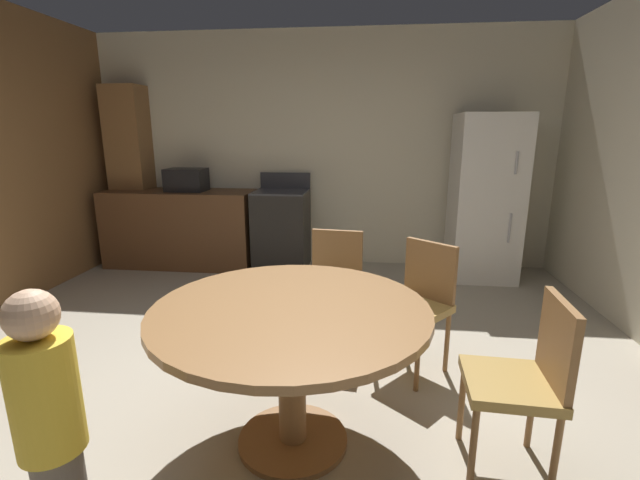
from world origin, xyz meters
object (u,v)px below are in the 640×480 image
(dining_table, at_px, (291,335))
(chair_northeast, at_px, (419,299))
(chair_east, at_px, (526,375))
(chair_north, at_px, (334,282))
(oven_range, at_px, (282,229))
(refrigerator, at_px, (485,198))
(microwave, at_px, (187,180))
(person_child, at_px, (51,429))

(dining_table, relative_size, chair_northeast, 1.55)
(chair_east, bearing_deg, chair_north, -46.70)
(oven_range, height_order, refrigerator, refrigerator)
(refrigerator, xyz_separation_m, chair_east, (-0.50, -2.94, -0.38))
(microwave, distance_m, person_child, 3.85)
(chair_east, bearing_deg, refrigerator, -96.73)
(oven_range, bearing_deg, chair_north, -67.55)
(dining_table, relative_size, person_child, 1.24)
(oven_range, xyz_separation_m, chair_north, (0.76, -1.85, 0.03))
(chair_north, bearing_deg, chair_northeast, 73.06)
(refrigerator, distance_m, dining_table, 3.31)
(oven_range, relative_size, person_child, 1.01)
(dining_table, height_order, person_child, person_child)
(microwave, height_order, chair_east, microwave)
(chair_northeast, bearing_deg, person_child, -1.83)
(microwave, height_order, chair_north, microwave)
(microwave, xyz_separation_m, chair_northeast, (2.47, -2.10, -0.53))
(dining_table, bearing_deg, oven_range, 102.34)
(dining_table, distance_m, chair_northeast, 1.10)
(oven_range, xyz_separation_m, person_child, (-0.07, -3.68, 0.11))
(chair_east, bearing_deg, chair_northeast, -63.64)
(refrigerator, distance_m, chair_northeast, 2.27)
(refrigerator, bearing_deg, dining_table, -118.98)
(microwave, height_order, dining_table, microwave)
(dining_table, distance_m, chair_north, 1.10)
(oven_range, bearing_deg, person_child, -91.08)
(chair_east, bearing_deg, person_child, 23.59)
(refrigerator, distance_m, chair_east, 3.01)
(oven_range, relative_size, refrigerator, 0.62)
(chair_northeast, xyz_separation_m, person_child, (-1.42, -1.57, 0.08))
(person_child, bearing_deg, chair_northeast, 1.96)
(oven_range, relative_size, chair_east, 1.26)
(dining_table, xyz_separation_m, chair_east, (1.10, -0.06, -0.11))
(chair_north, height_order, person_child, person_child)
(refrigerator, distance_m, microwave, 3.36)
(oven_range, distance_m, chair_east, 3.46)
(chair_east, xyz_separation_m, person_child, (-1.81, -0.68, 0.08))
(dining_table, bearing_deg, microwave, 120.89)
(chair_north, bearing_deg, oven_range, -151.18)
(microwave, bearing_deg, chair_northeast, -40.42)
(microwave, relative_size, dining_table, 0.33)
(microwave, bearing_deg, chair_east, -46.39)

